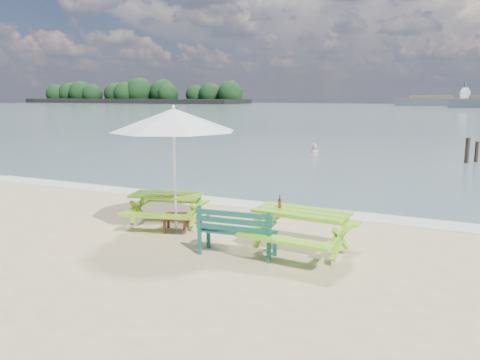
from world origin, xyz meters
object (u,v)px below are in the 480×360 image
at_px(side_table, 176,223).
at_px(beer_bottle, 280,204).
at_px(picnic_table_left, 167,211).
at_px(swimmer, 314,159).
at_px(picnic_table_right, 301,233).
at_px(patio_umbrella, 174,120).
at_px(park_bench, 237,241).

relative_size(side_table, beer_bottle, 2.80).
xyz_separation_m(picnic_table_left, swimmer, (-0.86, 15.18, -0.68)).
xyz_separation_m(picnic_table_right, side_table, (-3.03, 0.27, -0.22)).
xyz_separation_m(side_table, beer_bottle, (2.57, -0.25, 0.75)).
distance_m(side_table, patio_umbrella, 2.31).
distance_m(picnic_table_left, park_bench, 2.62).
relative_size(picnic_table_left, swimmer, 1.30).
bearing_deg(patio_umbrella, beer_bottle, -5.63).
xyz_separation_m(picnic_table_right, swimmer, (-4.30, 15.69, -0.72)).
bearing_deg(swimmer, park_bench, -78.80).
distance_m(patio_umbrella, beer_bottle, 3.02).
relative_size(side_table, swimmer, 0.45).
distance_m(patio_umbrella, swimmer, 15.72).
distance_m(park_bench, swimmer, 16.63).
bearing_deg(picnic_table_right, side_table, 174.88).
bearing_deg(picnic_table_left, beer_bottle, -9.28).
height_order(side_table, swimmer, swimmer).
xyz_separation_m(picnic_table_right, beer_bottle, (-0.46, 0.02, 0.53)).
relative_size(picnic_table_right, beer_bottle, 8.15).
distance_m(park_bench, side_table, 2.15).
relative_size(picnic_table_left, patio_umbrella, 0.58).
bearing_deg(side_table, patio_umbrella, 180.00).
bearing_deg(swimmer, side_table, -85.28).
height_order(picnic_table_left, patio_umbrella, patio_umbrella).
bearing_deg(picnic_table_left, picnic_table_right, -8.36).
distance_m(park_bench, beer_bottle, 1.10).
bearing_deg(beer_bottle, picnic_table_left, 170.72).
xyz_separation_m(park_bench, beer_bottle, (0.62, 0.63, 0.66)).
bearing_deg(side_table, park_bench, -24.36).
xyz_separation_m(picnic_table_right, patio_umbrella, (-3.03, 0.27, 2.09)).
height_order(picnic_table_left, side_table, picnic_table_left).
bearing_deg(picnic_table_right, beer_bottle, 177.74).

